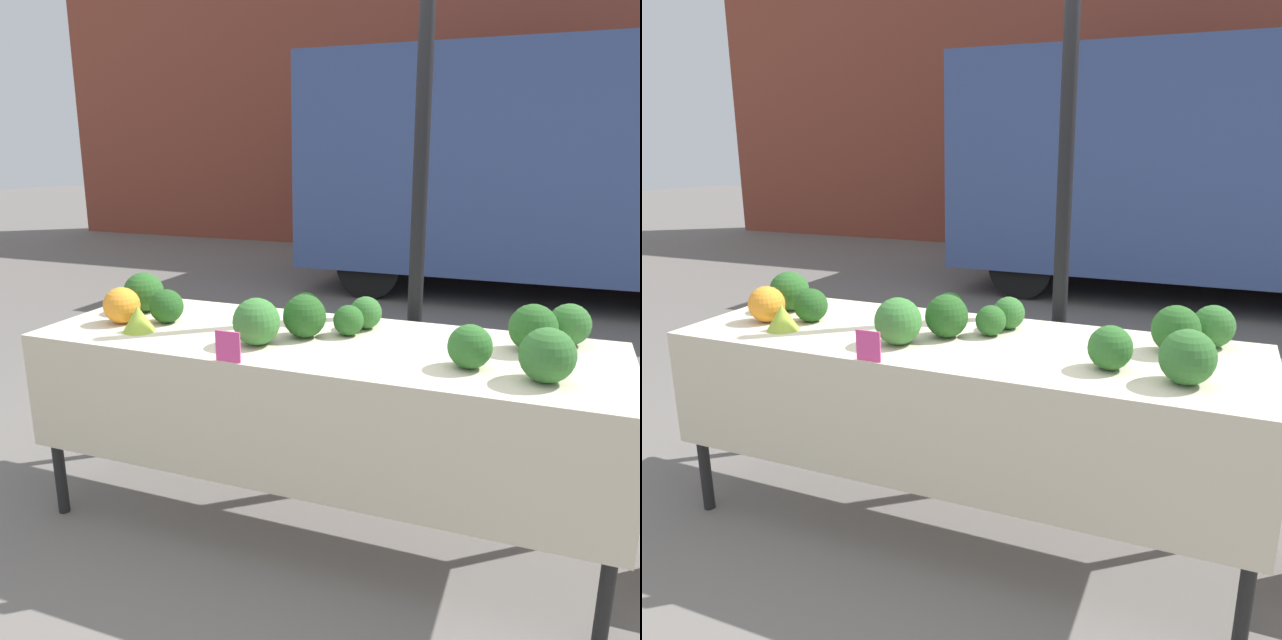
{
  "view_description": "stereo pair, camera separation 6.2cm",
  "coord_description": "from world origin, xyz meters",
  "views": [
    {
      "loc": [
        0.88,
        -2.28,
        1.62
      ],
      "look_at": [
        0.0,
        0.0,
        0.94
      ],
      "focal_mm": 35.0,
      "sensor_mm": 36.0,
      "label": 1
    },
    {
      "loc": [
        0.93,
        -2.26,
        1.62
      ],
      "look_at": [
        0.0,
        0.0,
        0.94
      ],
      "focal_mm": 35.0,
      "sensor_mm": 36.0,
      "label": 2
    }
  ],
  "objects": [
    {
      "name": "parked_truck",
      "position": [
        0.53,
        5.19,
        1.38
      ],
      "size": [
        5.22,
        2.22,
        2.6
      ],
      "color": "#384C84",
      "rests_on": "ground_plane"
    },
    {
      "name": "romanesco_head",
      "position": [
        -0.76,
        -0.17,
        0.92
      ],
      "size": [
        0.14,
        0.14,
        0.11
      ],
      "color": "#93B238",
      "rests_on": "market_table"
    },
    {
      "name": "broccoli_head_0",
      "position": [
        -0.94,
        0.11,
        0.95
      ],
      "size": [
        0.19,
        0.19,
        0.19
      ],
      "color": "#285B23",
      "rests_on": "market_table"
    },
    {
      "name": "broccoli_head_8",
      "position": [
        0.62,
        -0.14,
        0.94
      ],
      "size": [
        0.16,
        0.16,
        0.16
      ],
      "color": "#2D6628",
      "rests_on": "market_table"
    },
    {
      "name": "ground_plane",
      "position": [
        0.0,
        0.0,
        0.0
      ],
      "size": [
        40.0,
        40.0,
        0.0
      ],
      "primitive_type": "plane",
      "color": "slate"
    },
    {
      "name": "broccoli_head_3",
      "position": [
        -0.07,
        0.0,
        0.95
      ],
      "size": [
        0.18,
        0.18,
        0.18
      ],
      "color": "#23511E",
      "rests_on": "market_table"
    },
    {
      "name": "market_table",
      "position": [
        0.0,
        -0.07,
        0.76
      ],
      "size": [
        2.38,
        0.8,
        0.86
      ],
      "color": "beige",
      "rests_on": "ground_plane"
    },
    {
      "name": "tent_pole",
      "position": [
        0.27,
        0.55,
        1.21
      ],
      "size": [
        0.07,
        0.07,
        2.42
      ],
      "color": "black",
      "rests_on": "ground_plane"
    },
    {
      "name": "broccoli_head_9",
      "position": [
        -0.73,
        -0.02,
        0.94
      ],
      "size": [
        0.15,
        0.15,
        0.15
      ],
      "color": "#23511E",
      "rests_on": "market_table"
    },
    {
      "name": "broccoli_head_7",
      "position": [
        0.09,
        0.09,
        0.92
      ],
      "size": [
        0.13,
        0.13,
        0.13
      ],
      "color": "#285B23",
      "rests_on": "market_table"
    },
    {
      "name": "price_sign",
      "position": [
        -0.21,
        -0.39,
        0.92
      ],
      "size": [
        0.1,
        0.01,
        0.12
      ],
      "color": "#EF4793",
      "rests_on": "market_table"
    },
    {
      "name": "broccoli_head_4",
      "position": [
        0.88,
        -0.18,
        0.95
      ],
      "size": [
        0.19,
        0.19,
        0.19
      ],
      "color": "#336B2D",
      "rests_on": "market_table"
    },
    {
      "name": "broccoli_head_5",
      "position": [
        0.13,
        0.22,
        0.93
      ],
      "size": [
        0.14,
        0.14,
        0.14
      ],
      "color": "#336B2D",
      "rests_on": "market_table"
    },
    {
      "name": "orange_cauliflower",
      "position": [
        -0.91,
        -0.09,
        0.94
      ],
      "size": [
        0.16,
        0.16,
        0.16
      ],
      "color": "orange",
      "rests_on": "market_table"
    },
    {
      "name": "building_facade",
      "position": [
        0.0,
        8.1,
        2.69
      ],
      "size": [
        16.0,
        0.6,
        5.38
      ],
      "color": "brown",
      "rests_on": "ground_plane"
    },
    {
      "name": "broccoli_head_10",
      "position": [
        0.95,
        0.28,
        0.94
      ],
      "size": [
        0.17,
        0.17,
        0.17
      ],
      "color": "#336B2D",
      "rests_on": "market_table"
    },
    {
      "name": "broccoli_head_2",
      "position": [
        -0.21,
        -0.16,
        0.96
      ],
      "size": [
        0.19,
        0.19,
        0.19
      ],
      "color": "#387533",
      "rests_on": "market_table"
    },
    {
      "name": "broccoli_head_6",
      "position": [
        -0.15,
        0.21,
        0.93
      ],
      "size": [
        0.14,
        0.14,
        0.14
      ],
      "color": "#23511E",
      "rests_on": "market_table"
    },
    {
      "name": "broccoli_head_1",
      "position": [
        0.82,
        0.15,
        0.95
      ],
      "size": [
        0.18,
        0.18,
        0.18
      ],
      "color": "#285B23",
      "rests_on": "market_table"
    }
  ]
}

